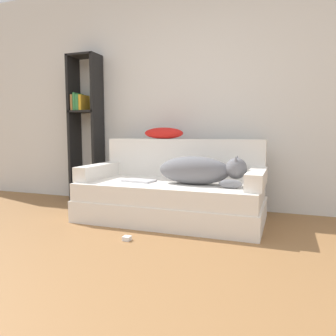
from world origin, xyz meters
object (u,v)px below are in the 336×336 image
Objects in this scene: throw_pillow at (164,133)px; power_adapter at (127,238)px; laptop at (139,181)px; couch at (171,201)px; bookshelf at (85,121)px; dog at (200,170)px.

throw_pillow is 7.40× the size of power_adapter.
laptop is 0.72× the size of throw_pillow.
throw_pillow is (-0.23, 0.39, 0.68)m from couch.
throw_pillow is at bearing -6.45° from bookshelf.
laptop is 5.34× the size of power_adapter.
couch is 3.97× the size of throw_pillow.
couch is at bearing 22.67° from laptop.
dog is at bearing -40.11° from throw_pillow.
bookshelf is at bearing 158.97° from couch.
couch is 5.51× the size of laptop.
dog is 2.56× the size of laptop.
dog is 1.83m from bookshelf.
dog reaches higher than laptop.
bookshelf is (-1.35, 0.52, 0.83)m from couch.
bookshelf is at bearing 173.55° from throw_pillow.
throw_pillow is 1.14m from bookshelf.
dog is 1.85× the size of throw_pillow.
power_adapter is (1.22, -1.26, -1.00)m from bookshelf.
throw_pillow is (-0.54, 0.46, 0.35)m from dog.
bookshelf is at bearing 160.65° from dog.
couch is 2.15× the size of dog.
bookshelf is (-1.66, 0.58, 0.50)m from dog.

